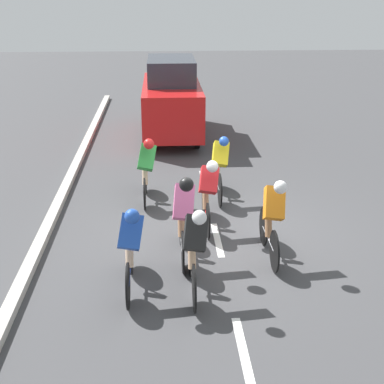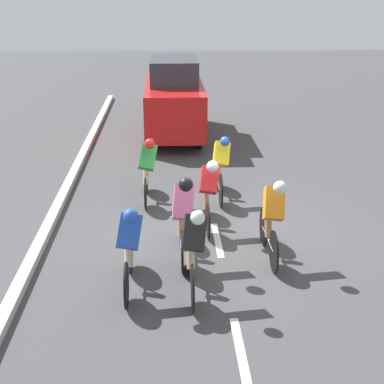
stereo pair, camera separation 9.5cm
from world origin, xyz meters
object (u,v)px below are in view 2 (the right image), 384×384
Objects in this scene: cyclist_green at (147,168)px; cyclist_yellow at (220,166)px; cyclist_orange at (272,217)px; cyclist_blue at (129,246)px; cyclist_red at (208,192)px; cyclist_pink at (183,214)px; support_car at (174,99)px; cyclist_black at (193,249)px.

cyclist_green reaches higher than cyclist_yellow.
cyclist_green is at bearing 4.21° from cyclist_yellow.
cyclist_blue is at bearing 21.67° from cyclist_orange.
cyclist_yellow is 1.05× the size of cyclist_red.
cyclist_pink is 8.04m from support_car.
cyclist_blue reaches higher than cyclist_red.
cyclist_pink is 2.69m from cyclist_green.
cyclist_yellow is at bearing -101.46° from cyclist_black.
cyclist_pink is 0.97× the size of cyclist_yellow.
cyclist_blue is at bearing 87.47° from cyclist_green.
cyclist_blue is (1.34, 2.20, 0.01)m from cyclist_red.
support_car is at bearing -95.19° from cyclist_blue.
cyclist_green reaches higher than cyclist_red.
cyclist_orange reaches higher than cyclist_red.
cyclist_green is 3.80m from cyclist_black.
cyclist_orange is 3.44m from cyclist_green.
cyclist_orange is 1.61m from cyclist_red.
cyclist_red is 6.86m from support_car.
cyclist_black is at bearing 80.18° from cyclist_red.
cyclist_red is at bearing -53.03° from cyclist_orange.
cyclist_blue is (0.94, -0.11, 0.01)m from cyclist_black.
cyclist_green is at bearing -75.64° from cyclist_pink.
cyclist_orange is 0.38× the size of support_car.
cyclist_black is (-0.78, 3.72, -0.02)m from cyclist_green.
cyclist_green is 0.95× the size of cyclist_black.
cyclist_green is at bearing -92.53° from cyclist_blue.
cyclist_black is at bearing 78.54° from cyclist_yellow.
cyclist_pink reaches higher than cyclist_orange.
cyclist_yellow reaches higher than cyclist_blue.
cyclist_pink is 1.30m from cyclist_blue.
cyclist_orange reaches higher than cyclist_green.
cyclist_pink is at bearing -84.05° from cyclist_black.
support_car is at bearing -89.96° from cyclist_pink.
cyclist_blue is (0.83, 1.00, -0.06)m from cyclist_pink.
cyclist_red is 0.38× the size of support_car.
cyclist_red is (-1.18, 1.40, -0.02)m from cyclist_green.
cyclist_pink is 1.31m from cyclist_red.
cyclist_orange is 0.95× the size of cyclist_yellow.
support_car is at bearing -89.24° from cyclist_black.
cyclist_black is 0.39× the size of support_car.
cyclist_pink is at bearing 66.78° from cyclist_red.
cyclist_pink reaches higher than cyclist_blue.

